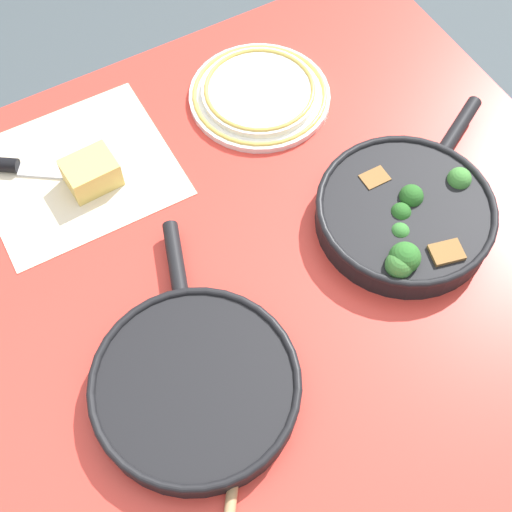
{
  "coord_description": "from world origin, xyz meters",
  "views": [
    {
      "loc": [
        0.27,
        0.47,
        1.69
      ],
      "look_at": [
        0.0,
        0.0,
        0.76
      ],
      "focal_mm": 50.0,
      "sensor_mm": 36.0,
      "label": 1
    }
  ],
  "objects_px": {
    "skillet_eggs": "(195,385)",
    "wooden_spoon": "(231,502)",
    "grater_knife": "(23,167)",
    "cheese_block": "(91,173)",
    "skillet_broccoli": "(406,213)",
    "dinner_plate_stack": "(260,93)"
  },
  "relations": [
    {
      "from": "wooden_spoon",
      "to": "grater_knife",
      "type": "xyz_separation_m",
      "value": [
        0.04,
        -0.64,
        0.0
      ]
    },
    {
      "from": "skillet_eggs",
      "to": "cheese_block",
      "type": "distance_m",
      "value": 0.4
    },
    {
      "from": "skillet_eggs",
      "to": "wooden_spoon",
      "type": "xyz_separation_m",
      "value": [
        0.03,
        0.16,
        -0.01
      ]
    },
    {
      "from": "skillet_broccoli",
      "to": "dinner_plate_stack",
      "type": "height_order",
      "value": "skillet_broccoli"
    },
    {
      "from": "skillet_broccoli",
      "to": "grater_knife",
      "type": "relative_size",
      "value": 1.65
    },
    {
      "from": "skillet_broccoli",
      "to": "cheese_block",
      "type": "relative_size",
      "value": 4.5
    },
    {
      "from": "wooden_spoon",
      "to": "skillet_broccoli",
      "type": "bearing_deg",
      "value": -25.6
    },
    {
      "from": "skillet_eggs",
      "to": "grater_knife",
      "type": "xyz_separation_m",
      "value": [
        0.08,
        -0.48,
        -0.01
      ]
    },
    {
      "from": "grater_knife",
      "to": "cheese_block",
      "type": "bearing_deg",
      "value": -6.61
    },
    {
      "from": "skillet_eggs",
      "to": "grater_knife",
      "type": "bearing_deg",
      "value": 27.46
    },
    {
      "from": "wooden_spoon",
      "to": "dinner_plate_stack",
      "type": "distance_m",
      "value": 0.69
    },
    {
      "from": "grater_knife",
      "to": "dinner_plate_stack",
      "type": "xyz_separation_m",
      "value": [
        -0.42,
        0.05,
        0.0
      ]
    },
    {
      "from": "dinner_plate_stack",
      "to": "skillet_eggs",
      "type": "bearing_deg",
      "value": 51.08
    },
    {
      "from": "wooden_spoon",
      "to": "dinner_plate_stack",
      "type": "relative_size",
      "value": 1.29
    },
    {
      "from": "wooden_spoon",
      "to": "dinner_plate_stack",
      "type": "height_order",
      "value": "dinner_plate_stack"
    },
    {
      "from": "skillet_broccoli",
      "to": "wooden_spoon",
      "type": "height_order",
      "value": "skillet_broccoli"
    },
    {
      "from": "cheese_block",
      "to": "skillet_broccoli",
      "type": "bearing_deg",
      "value": 141.39
    },
    {
      "from": "skillet_broccoli",
      "to": "grater_knife",
      "type": "bearing_deg",
      "value": 112.77
    },
    {
      "from": "skillet_eggs",
      "to": "cheese_block",
      "type": "relative_size",
      "value": 4.72
    },
    {
      "from": "skillet_eggs",
      "to": "wooden_spoon",
      "type": "bearing_deg",
      "value": -172.44
    },
    {
      "from": "cheese_block",
      "to": "wooden_spoon",
      "type": "bearing_deg",
      "value": 85.15
    },
    {
      "from": "skillet_broccoli",
      "to": "skillet_eggs",
      "type": "relative_size",
      "value": 0.95
    }
  ]
}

